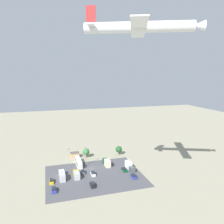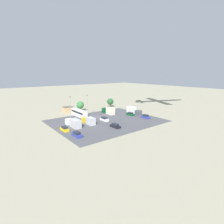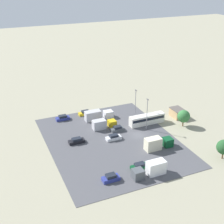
{
  "view_description": "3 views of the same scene",
  "coord_description": "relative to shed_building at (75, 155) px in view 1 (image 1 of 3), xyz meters",
  "views": [
    {
      "loc": [
        20.01,
        102.69,
        46.08
      ],
      "look_at": [
        -4.18,
        22.89,
        32.35
      ],
      "focal_mm": 35.0,
      "sensor_mm": 36.0,
      "label": 1
    },
    {
      "loc": [
        42.96,
        66.96,
        20.49
      ],
      "look_at": [
        -0.32,
        11.91,
        4.52
      ],
      "focal_mm": 28.0,
      "sensor_mm": 36.0,
      "label": 2
    },
    {
      "loc": [
        -70.91,
        39.19,
        45.25
      ],
      "look_at": [
        3.4,
        6.91,
        7.44
      ],
      "focal_mm": 50.0,
      "sensor_mm": 36.0,
      "label": 3
    }
  ],
  "objects": [
    {
      "name": "airplane",
      "position": [
        -15.25,
        55.44,
        59.59
      ],
      "size": [
        35.29,
        30.02,
        8.49
      ],
      "rotation": [
        0.0,
        0.0,
        1.18
      ],
      "color": "white"
    },
    {
      "name": "parked_truck_0",
      "position": [
        2.4,
        25.55,
        -0.07
      ],
      "size": [
        2.43,
        7.43,
        2.87
      ],
      "rotation": [
        0.0,
        0.0,
        3.14
      ],
      "color": "gold",
      "rests_on": "ground"
    },
    {
      "name": "parked_truck_1",
      "position": [
        -14.55,
        16.43,
        0.18
      ],
      "size": [
        2.52,
        8.14,
        3.43
      ],
      "rotation": [
        0.0,
        0.0,
        3.14
      ],
      "color": "#0C4723",
      "rests_on": "ground"
    },
    {
      "name": "parked_car_6",
      "position": [
        -5.33,
        25.36,
        -0.75
      ],
      "size": [
        1.8,
        4.44,
        1.54
      ],
      "color": "silver",
      "rests_on": "ground"
    },
    {
      "name": "tree_apron_mid",
      "position": [
        -6.24,
        2.09,
        1.93
      ],
      "size": [
        3.92,
        3.92,
        5.37
      ],
      "color": "brown",
      "rests_on": "ground"
    },
    {
      "name": "parked_car_3",
      "position": [
        -22.5,
        33.61,
        -0.7
      ],
      "size": [
        1.96,
        4.12,
        1.66
      ],
      "rotation": [
        0.0,
        0.0,
        3.14
      ],
      "color": "navy",
      "rests_on": "ground"
    },
    {
      "name": "parked_car_1",
      "position": [
        -1.01,
        22.2,
        -0.74
      ],
      "size": [
        1.8,
        4.05,
        1.56
      ],
      "rotation": [
        0.0,
        0.0,
        3.14
      ],
      "color": "#4C5156",
      "rests_on": "ground"
    },
    {
      "name": "bus",
      "position": [
        -0.47,
        11.75,
        0.29
      ],
      "size": [
        2.52,
        11.57,
        3.11
      ],
      "color": "silver",
      "rests_on": "ground"
    },
    {
      "name": "parked_truck_3",
      "position": [
        8.86,
        24.91,
        0.04
      ],
      "size": [
        2.52,
        9.42,
        3.13
      ],
      "rotation": [
        0.0,
        0.0,
        3.14
      ],
      "color": "silver",
      "rests_on": "ground"
    },
    {
      "name": "parked_car_5",
      "position": [
        12.87,
        35.4,
        -0.72
      ],
      "size": [
        1.89,
        4.42,
        1.6
      ],
      "color": "navy",
      "rests_on": "ground"
    },
    {
      "name": "parked_car_0",
      "position": [
        -2.95,
        35.71,
        -0.75
      ],
      "size": [
        1.86,
        4.59,
        1.52
      ],
      "rotation": [
        0.0,
        0.0,
        3.14
      ],
      "color": "black",
      "rests_on": "ground"
    },
    {
      "name": "shed_building",
      "position": [
        0.0,
        0.0,
        0.0
      ],
      "size": [
        5.02,
        3.7,
        2.92
      ],
      "color": "tan",
      "rests_on": "ground"
    },
    {
      "name": "parked_car_4",
      "position": [
        -20.95,
        25.22,
        -0.77
      ],
      "size": [
        1.8,
        4.48,
        1.48
      ],
      "rotation": [
        0.0,
        0.0,
        3.14
      ],
      "color": "#0C4723",
      "rests_on": "ground"
    },
    {
      "name": "parking_lot_surface",
      "position": [
        -5.88,
        26.15,
        -1.43
      ],
      "size": [
        44.29,
        35.29,
        0.08
      ],
      "color": "#4C4C51",
      "rests_on": "ground"
    },
    {
      "name": "ground_plane",
      "position": [
        -5.88,
        17.7,
        -1.47
      ],
      "size": [
        400.0,
        400.0,
        0.0
      ],
      "primitive_type": "plane",
      "color": "gray"
    },
    {
      "name": "parked_car_2",
      "position": [
        13.67,
        27.39,
        -0.75
      ],
      "size": [
        1.74,
        4.5,
        1.52
      ],
      "rotation": [
        0.0,
        0.0,
        3.14
      ],
      "color": "gold",
      "rests_on": "ground"
    },
    {
      "name": "parked_truck_2",
      "position": [
        -24.29,
        23.98,
        0.16
      ],
      "size": [
        2.46,
        8.4,
        3.38
      ],
      "color": "#4C5156",
      "rests_on": "ground"
    },
    {
      "name": "tree_near_shed",
      "position": [
        -25.5,
        3.36,
        1.94
      ],
      "size": [
        3.86,
        3.86,
        5.36
      ],
      "color": "brown",
      "rests_on": "ground"
    },
    {
      "name": "light_pole_lot_centre",
      "position": [
        4.51,
        13.34,
        4.03
      ],
      "size": [
        0.9,
        0.28,
        9.95
      ],
      "color": "gray",
      "rests_on": "ground"
    },
    {
      "name": "light_pole_lot_edge",
      "position": [
        -3.84,
        13.8,
        4.1
      ],
      "size": [
        0.9,
        0.28,
        10.11
      ],
      "color": "gray",
      "rests_on": "ground"
    }
  ]
}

